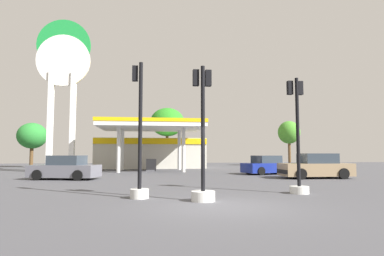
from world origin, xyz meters
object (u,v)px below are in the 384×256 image
Objects in this scene: traffic_signal_1 at (298,152)px; traffic_signal_2 at (139,156)px; tree_1 at (167,122)px; tree_2 at (289,133)px; tree_0 at (32,136)px; car_1 at (268,166)px; car_0 at (65,168)px; traffic_signal_0 at (203,158)px; station_pole_sign at (63,73)px; car_2 at (316,167)px.

traffic_signal_1 is 0.95× the size of traffic_signal_2.
tree_1 is 15.89m from tree_2.
car_1 is at bearing -34.27° from tree_0.
traffic_signal_1 is at bearing -37.55° from car_0.
station_pole_sign is at bearing 117.37° from traffic_signal_0.
traffic_signal_2 is 30.81m from tree_0.
station_pole_sign is at bearing 153.58° from car_2.
tree_2 reaches higher than traffic_signal_0.
car_1 is at bearing -66.40° from tree_1.
car_0 is 12.34m from traffic_signal_0.
tree_2 is (8.91, 15.62, 3.64)m from car_1.
traffic_signal_1 is (-4.78, -7.40, 0.93)m from car_2.
tree_0 reaches higher than traffic_signal_1.
traffic_signal_2 is 0.96× the size of tree_0.
traffic_signal_0 is at bearing -135.02° from car_2.
station_pole_sign is 1.84× the size of tree_1.
tree_2 is at bearing -0.98° from tree_1.
tree_2 reaches higher than car_2.
car_2 is at bearing 35.61° from traffic_signal_2.
traffic_signal_2 is (4.81, -9.16, 0.86)m from car_0.
traffic_signal_0 is 0.93× the size of traffic_signal_2.
car_0 is at bearing 117.68° from traffic_signal_2.
station_pole_sign is at bearing -60.73° from tree_0.
tree_1 is at bearing 112.91° from car_2.
car_0 is 14.68m from car_1.
station_pole_sign is at bearing 106.60° from car_0.
tree_0 reaches higher than traffic_signal_0.
traffic_signal_1 is at bearing -122.83° from car_2.
car_1 is at bearing 61.03° from traffic_signal_0.
car_1 is at bearing 74.88° from traffic_signal_1.
car_1 is (16.70, -4.76, -8.01)m from station_pole_sign.
tree_0 reaches higher than car_0.
traffic_signal_0 is 0.80× the size of tree_2.
car_0 is at bearing 124.56° from traffic_signal_0.
car_0 is 0.89× the size of traffic_signal_2.
tree_2 is (18.44, 27.93, 2.76)m from traffic_signal_2.
traffic_signal_0 is at bearing -55.44° from car_0.
tree_2 is at bearing 60.31° from car_1.
traffic_signal_1 is (-3.17, -11.73, 1.01)m from car_1.
tree_1 is (9.76, 11.12, -3.19)m from station_pole_sign.
station_pole_sign reaches higher than traffic_signal_2.
tree_1 reaches higher than tree_2.
car_0 is 0.76× the size of tree_2.
traffic_signal_1 is (4.18, 1.55, 0.22)m from traffic_signal_0.
car_0 is at bearing 175.75° from car_2.
car_0 reaches higher than car_1.
traffic_signal_0 reaches higher than car_0.
traffic_signal_1 is at bearing -54.33° from tree_0.
car_2 is 0.88× the size of tree_0.
tree_1 is (15.75, 0.42, 1.84)m from tree_0.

